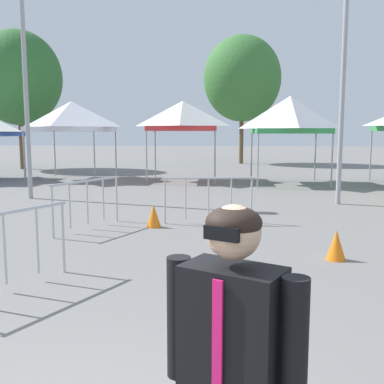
{
  "coord_description": "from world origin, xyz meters",
  "views": [
    {
      "loc": [
        1.05,
        -2.21,
        2.07
      ],
      "look_at": [
        0.53,
        3.6,
        1.3
      ],
      "focal_mm": 41.96,
      "sensor_mm": 36.0,
      "label": 1
    }
  ],
  "objects_px": {
    "canopy_tent_far_left": "(72,116)",
    "canopy_tent_behind_center": "(183,116)",
    "light_pole_opposite_side": "(24,61)",
    "tree_behind_tents_right": "(242,79)",
    "crowd_barrier_by_lift": "(208,191)",
    "traffic_cone_near_barrier": "(154,216)",
    "light_pole_near_lift": "(345,31)",
    "person_foreground": "(232,376)",
    "canopy_tent_left_of_center": "(290,115)",
    "traffic_cone_lot_center": "(336,245)",
    "crowd_barrier_near_person": "(87,195)",
    "crowd_barrier_mid_lot": "(4,236)",
    "tree_behind_tents_left": "(19,78)"
  },
  "relations": [
    {
      "from": "canopy_tent_behind_center",
      "to": "light_pole_near_lift",
      "type": "bearing_deg",
      "value": -49.52
    },
    {
      "from": "light_pole_near_lift",
      "to": "tree_behind_tents_left",
      "type": "bearing_deg",
      "value": 142.62
    },
    {
      "from": "traffic_cone_lot_center",
      "to": "person_foreground",
      "type": "bearing_deg",
      "value": -107.11
    },
    {
      "from": "person_foreground",
      "to": "crowd_barrier_mid_lot",
      "type": "distance_m",
      "value": 4.64
    },
    {
      "from": "light_pole_opposite_side",
      "to": "crowd_barrier_near_person",
      "type": "height_order",
      "value": "light_pole_opposite_side"
    },
    {
      "from": "person_foreground",
      "to": "crowd_barrier_near_person",
      "type": "height_order",
      "value": "person_foreground"
    },
    {
      "from": "person_foreground",
      "to": "light_pole_near_lift",
      "type": "xyz_separation_m",
      "value": [
        3.09,
        11.52,
        3.87
      ]
    },
    {
      "from": "crowd_barrier_by_lift",
      "to": "crowd_barrier_near_person",
      "type": "distance_m",
      "value": 2.71
    },
    {
      "from": "canopy_tent_behind_center",
      "to": "crowd_barrier_near_person",
      "type": "xyz_separation_m",
      "value": [
        -0.95,
        -10.19,
        -2.04
      ]
    },
    {
      "from": "person_foreground",
      "to": "light_pole_near_lift",
      "type": "relative_size",
      "value": 0.21
    },
    {
      "from": "tree_behind_tents_right",
      "to": "canopy_tent_far_left",
      "type": "bearing_deg",
      "value": -124.52
    },
    {
      "from": "crowd_barrier_by_lift",
      "to": "traffic_cone_near_barrier",
      "type": "bearing_deg",
      "value": -155.48
    },
    {
      "from": "canopy_tent_far_left",
      "to": "crowd_barrier_by_lift",
      "type": "bearing_deg",
      "value": -55.01
    },
    {
      "from": "light_pole_near_lift",
      "to": "traffic_cone_near_barrier",
      "type": "distance_m",
      "value": 7.65
    },
    {
      "from": "tree_behind_tents_right",
      "to": "light_pole_opposite_side",
      "type": "bearing_deg",
      "value": -112.09
    },
    {
      "from": "canopy_tent_behind_center",
      "to": "traffic_cone_near_barrier",
      "type": "relative_size",
      "value": 6.84
    },
    {
      "from": "light_pole_near_lift",
      "to": "canopy_tent_left_of_center",
      "type": "bearing_deg",
      "value": 98.79
    },
    {
      "from": "crowd_barrier_near_person",
      "to": "canopy_tent_left_of_center",
      "type": "bearing_deg",
      "value": 59.86
    },
    {
      "from": "crowd_barrier_near_person",
      "to": "traffic_cone_near_barrier",
      "type": "xyz_separation_m",
      "value": [
        1.38,
        0.34,
        -0.5
      ]
    },
    {
      "from": "traffic_cone_near_barrier",
      "to": "crowd_barrier_mid_lot",
      "type": "bearing_deg",
      "value": -105.84
    },
    {
      "from": "canopy_tent_behind_center",
      "to": "tree_behind_tents_left",
      "type": "height_order",
      "value": "tree_behind_tents_left"
    },
    {
      "from": "person_foreground",
      "to": "light_pole_opposite_side",
      "type": "relative_size",
      "value": 0.24
    },
    {
      "from": "crowd_barrier_mid_lot",
      "to": "tree_behind_tents_right",
      "type": "bearing_deg",
      "value": 82.14
    },
    {
      "from": "crowd_barrier_near_person",
      "to": "traffic_cone_lot_center",
      "type": "bearing_deg",
      "value": -22.05
    },
    {
      "from": "canopy_tent_far_left",
      "to": "canopy_tent_left_of_center",
      "type": "bearing_deg",
      "value": -6.16
    },
    {
      "from": "canopy_tent_far_left",
      "to": "tree_behind_tents_right",
      "type": "relative_size",
      "value": 0.41
    },
    {
      "from": "canopy_tent_far_left",
      "to": "canopy_tent_behind_center",
      "type": "distance_m",
      "value": 4.98
    },
    {
      "from": "traffic_cone_lot_center",
      "to": "traffic_cone_near_barrier",
      "type": "xyz_separation_m",
      "value": [
        -3.43,
        2.28,
        0.0
      ]
    },
    {
      "from": "crowd_barrier_mid_lot",
      "to": "crowd_barrier_near_person",
      "type": "height_order",
      "value": "same"
    },
    {
      "from": "crowd_barrier_by_lift",
      "to": "crowd_barrier_mid_lot",
      "type": "relative_size",
      "value": 1.09
    },
    {
      "from": "canopy_tent_left_of_center",
      "to": "traffic_cone_lot_center",
      "type": "relative_size",
      "value": 7.12
    },
    {
      "from": "crowd_barrier_mid_lot",
      "to": "tree_behind_tents_left",
      "type": "bearing_deg",
      "value": 115.14
    },
    {
      "from": "canopy_tent_far_left",
      "to": "traffic_cone_lot_center",
      "type": "distance_m",
      "value": 15.31
    },
    {
      "from": "person_foreground",
      "to": "light_pole_opposite_side",
      "type": "height_order",
      "value": "light_pole_opposite_side"
    },
    {
      "from": "tree_behind_tents_right",
      "to": "traffic_cone_near_barrier",
      "type": "relative_size",
      "value": 16.91
    },
    {
      "from": "canopy_tent_behind_center",
      "to": "light_pole_near_lift",
      "type": "height_order",
      "value": "light_pole_near_lift"
    },
    {
      "from": "canopy_tent_behind_center",
      "to": "traffic_cone_lot_center",
      "type": "bearing_deg",
      "value": -72.35
    },
    {
      "from": "crowd_barrier_mid_lot",
      "to": "traffic_cone_lot_center",
      "type": "relative_size",
      "value": 3.85
    },
    {
      "from": "person_foreground",
      "to": "traffic_cone_lot_center",
      "type": "bearing_deg",
      "value": 72.89
    },
    {
      "from": "crowd_barrier_mid_lot",
      "to": "traffic_cone_near_barrier",
      "type": "bearing_deg",
      "value": 74.16
    },
    {
      "from": "crowd_barrier_near_person",
      "to": "traffic_cone_lot_center",
      "type": "xyz_separation_m",
      "value": [
        4.81,
        -1.95,
        -0.5
      ]
    },
    {
      "from": "canopy_tent_far_left",
      "to": "canopy_tent_behind_center",
      "type": "xyz_separation_m",
      "value": [
        4.98,
        -0.11,
        0.0
      ]
    },
    {
      "from": "light_pole_near_lift",
      "to": "tree_behind_tents_right",
      "type": "height_order",
      "value": "light_pole_near_lift"
    },
    {
      "from": "canopy_tent_behind_center",
      "to": "traffic_cone_near_barrier",
      "type": "height_order",
      "value": "canopy_tent_behind_center"
    },
    {
      "from": "light_pole_opposite_side",
      "to": "tree_behind_tents_right",
      "type": "height_order",
      "value": "tree_behind_tents_right"
    },
    {
      "from": "canopy_tent_left_of_center",
      "to": "light_pole_near_lift",
      "type": "bearing_deg",
      "value": -81.21
    },
    {
      "from": "canopy_tent_far_left",
      "to": "canopy_tent_behind_center",
      "type": "relative_size",
      "value": 1.01
    },
    {
      "from": "person_foreground",
      "to": "crowd_barrier_mid_lot",
      "type": "height_order",
      "value": "person_foreground"
    },
    {
      "from": "crowd_barrier_by_lift",
      "to": "traffic_cone_near_barrier",
      "type": "relative_size",
      "value": 4.15
    },
    {
      "from": "canopy_tent_left_of_center",
      "to": "crowd_barrier_near_person",
      "type": "xyz_separation_m",
      "value": [
        -5.39,
        -9.28,
        -2.04
      ]
    }
  ]
}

